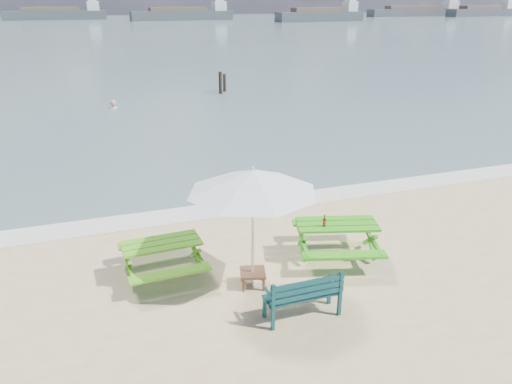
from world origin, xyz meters
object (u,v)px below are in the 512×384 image
object	(u,v)px
picnic_table_left	(162,259)
side_table	(253,278)
park_bench	(302,303)
patio_umbrella	(252,181)
swimmer	(114,116)
picnic_table_right	(336,241)
beer_bottle	(324,222)

from	to	relation	value
picnic_table_left	side_table	size ratio (longest dim) A/B	3.01
park_bench	patio_umbrella	xyz separation A→B (m)	(-0.45, 1.13, 1.76)
park_bench	swimmer	size ratio (longest dim) A/B	0.80
picnic_table_right	beer_bottle	distance (m)	0.56
picnic_table_left	swimmer	size ratio (longest dim) A/B	1.05
side_table	park_bench	bearing A→B (deg)	-68.27
patio_umbrella	picnic_table_right	bearing A→B (deg)	13.62
patio_umbrella	park_bench	bearing A→B (deg)	-68.27
beer_bottle	picnic_table_right	bearing A→B (deg)	8.68
park_bench	patio_umbrella	distance (m)	2.14
park_bench	swimmer	xyz separation A→B (m)	(-1.56, 18.04, -0.63)
swimmer	side_table	bearing A→B (deg)	-86.25
picnic_table_left	patio_umbrella	xyz separation A→B (m)	(1.45, -0.91, 1.67)
picnic_table_left	patio_umbrella	bearing A→B (deg)	-32.10
picnic_table_left	beer_bottle	bearing A→B (deg)	-9.23
side_table	patio_umbrella	world-z (taller)	patio_umbrella
patio_umbrella	beer_bottle	size ratio (longest dim) A/B	11.25
park_bench	side_table	xyz separation A→B (m)	(-0.45, 1.13, -0.08)
park_bench	patio_umbrella	size ratio (longest dim) A/B	0.46
picnic_table_left	swimmer	xyz separation A→B (m)	(0.34, 16.00, -0.72)
side_table	patio_umbrella	distance (m)	1.85
picnic_table_left	swimmer	bearing A→B (deg)	88.78
beer_bottle	park_bench	bearing A→B (deg)	-126.54
picnic_table_right	patio_umbrella	distance (m)	2.56
side_table	beer_bottle	size ratio (longest dim) A/B	2.25
picnic_table_right	picnic_table_left	bearing A→B (deg)	172.40
picnic_table_right	side_table	distance (m)	1.97
picnic_table_left	picnic_table_right	world-z (taller)	picnic_table_right
side_table	beer_bottle	world-z (taller)	beer_bottle
picnic_table_left	side_table	world-z (taller)	picnic_table_left
side_table	picnic_table_left	bearing A→B (deg)	147.90
patio_umbrella	beer_bottle	distance (m)	2.02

